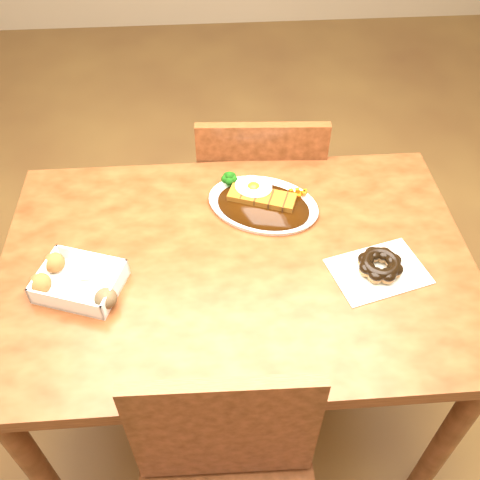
{
  "coord_description": "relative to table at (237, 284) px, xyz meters",
  "views": [
    {
      "loc": [
        -0.06,
        -0.9,
        1.77
      ],
      "look_at": [
        0.01,
        0.01,
        0.81
      ],
      "focal_mm": 40.0,
      "sensor_mm": 36.0,
      "label": 1
    }
  ],
  "objects": [
    {
      "name": "donut_box",
      "position": [
        -0.39,
        -0.06,
        0.13
      ],
      "size": [
        0.23,
        0.2,
        0.05
      ],
      "rotation": [
        0.0,
        0.0,
        -0.34
      ],
      "color": "white",
      "rests_on": "table"
    },
    {
      "name": "chair_far",
      "position": [
        0.11,
        0.53,
        -0.17
      ],
      "size": [
        0.44,
        0.44,
        0.87
      ],
      "rotation": [
        0.0,
        0.0,
        3.08
      ],
      "color": "#43210D",
      "rests_on": "ground"
    },
    {
      "name": "katsu_curry_plate",
      "position": [
        0.08,
        0.2,
        0.11
      ],
      "size": [
        0.37,
        0.32,
        0.06
      ],
      "rotation": [
        0.0,
        0.0,
        -0.42
      ],
      "color": "white",
      "rests_on": "table"
    },
    {
      "name": "table",
      "position": [
        0.0,
        0.0,
        0.0
      ],
      "size": [
        1.2,
        0.8,
        0.75
      ],
      "color": "#43210D",
      "rests_on": "ground"
    },
    {
      "name": "ground",
      "position": [
        0.0,
        0.0,
        -0.65
      ],
      "size": [
        6.0,
        6.0,
        0.0
      ],
      "primitive_type": "plane",
      "color": "brown",
      "rests_on": "ground"
    },
    {
      "name": "pon_de_ring",
      "position": [
        0.35,
        -0.07,
        0.12
      ],
      "size": [
        0.26,
        0.21,
        0.04
      ],
      "rotation": [
        0.0,
        0.0,
        0.26
      ],
      "color": "silver",
      "rests_on": "table"
    }
  ]
}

